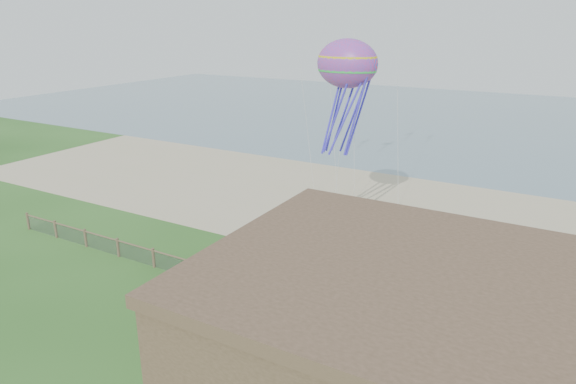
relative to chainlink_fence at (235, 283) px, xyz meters
name	(u,v)px	position (x,y,z in m)	size (l,w,h in m)	color
ground	(159,349)	(0.00, -6.00, -0.55)	(160.00, 160.00, 0.00)	#254E1A
sand_beach	(350,205)	(0.00, 16.00, -0.55)	(72.00, 20.00, 0.02)	tan
ocean	(465,119)	(0.00, 60.00, -0.55)	(160.00, 68.00, 0.02)	slate
chainlink_fence	(235,283)	(0.00, 0.00, 0.00)	(36.20, 0.20, 1.25)	#4B3C2A
motel_deck	(479,375)	(13.00, -1.00, -0.30)	(15.00, 2.00, 0.50)	#503C2D
picnic_table	(294,352)	(5.67, -3.54, -0.18)	(1.75, 1.32, 0.74)	#503C2D
octopus_kite	(346,96)	(2.39, 8.76, 9.25)	(3.67, 2.59, 7.56)	#FF2854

